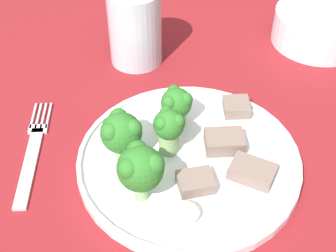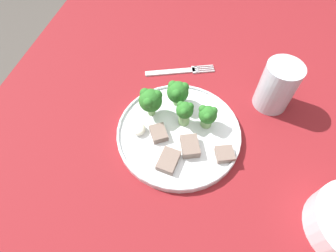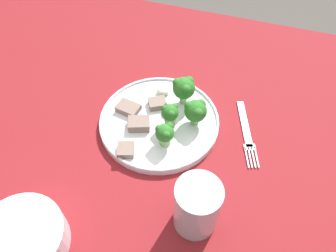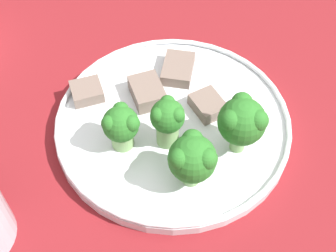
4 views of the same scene
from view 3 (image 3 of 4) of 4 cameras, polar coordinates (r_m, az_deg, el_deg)
The scene contains 15 objects.
ground_plane at distance 1.36m, azimuth -2.19°, elevation -20.20°, with size 8.00×8.00×0.00m, color #4C4742.
table at distance 0.78m, azimuth -3.61°, elevation -5.63°, with size 1.32×1.00×0.73m.
dinner_plate at distance 0.72m, azimuth -1.54°, elevation 0.86°, with size 0.26×0.26×0.02m.
fork at distance 0.73m, azimuth 13.47°, elevation -1.03°, with size 0.08×0.17×0.00m.
cream_bowl at distance 0.62m, azimuth -23.89°, elevation -17.64°, with size 0.15×0.15×0.05m.
drinking_glass at distance 0.57m, azimuth 4.99°, elevation -14.07°, with size 0.08×0.08×0.11m.
broccoli_floret_near_rim_left at distance 0.68m, azimuth 0.36°, elevation 2.11°, with size 0.04×0.04×0.06m.
broccoli_floret_center_left at distance 0.72m, azimuth 2.79°, elevation 6.64°, with size 0.05×0.05×0.07m.
broccoli_floret_back_left at distance 0.65m, azimuth -0.55°, elevation -1.31°, with size 0.04×0.04×0.05m.
broccoli_floret_front_left at distance 0.69m, azimuth 4.84°, elevation 2.66°, with size 0.05×0.05×0.06m.
meat_slice_front_slice at distance 0.67m, azimuth -7.38°, elevation -4.16°, with size 0.04×0.04×0.01m.
meat_slice_middle_slice at distance 0.70m, azimuth -5.08°, elevation 0.40°, with size 0.05×0.05×0.02m.
meat_slice_rear_slice at distance 0.74m, azimuth -2.05°, elevation 4.01°, with size 0.05×0.05×0.02m.
meat_slice_edge_slice at distance 0.74m, azimuth -6.94°, elevation 3.10°, with size 0.05×0.04×0.01m.
sauce_dollop at distance 0.77m, azimuth -0.79°, elevation 6.19°, with size 0.03×0.03×0.02m.
Camera 3 is at (-0.17, 0.38, 1.30)m, focal length 35.00 mm.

